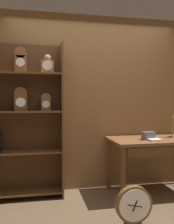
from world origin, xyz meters
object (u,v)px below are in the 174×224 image
bookshelf (19,116)px  toolbox_small (148,136)px  round_clock_large (134,206)px  open_repair_manual (153,139)px  workbench (158,145)px

bookshelf → toolbox_small: size_ratio=12.86×
round_clock_large → open_repair_manual: bearing=51.2°
bookshelf → open_repair_manual: (1.78, -0.36, -0.31)m
workbench → toolbox_small: bearing=-167.3°
workbench → round_clock_large: (-0.69, -0.79, -0.48)m
round_clock_large → bookshelf: bearing=139.5°
workbench → round_clock_large: bearing=-130.9°
toolbox_small → round_clock_large: toolbox_small is taller
bookshelf → workbench: bookshelf is taller
workbench → open_repair_manual: 0.19m
open_repair_manual → round_clock_large: 1.06m
bookshelf → open_repair_manual: size_ratio=9.59×
workbench → open_repair_manual: bearing=-141.6°
bookshelf → open_repair_manual: bearing=-11.4°
toolbox_small → round_clock_large: (-0.52, -0.75, -0.62)m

